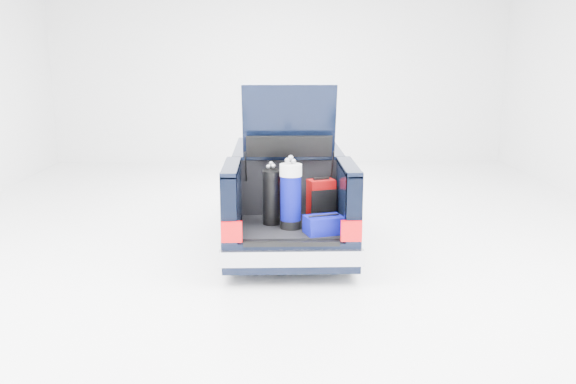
{
  "coord_description": "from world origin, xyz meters",
  "views": [
    {
      "loc": [
        -0.24,
        -9.37,
        2.85
      ],
      "look_at": [
        0.0,
        -0.5,
        0.84
      ],
      "focal_mm": 38.0,
      "sensor_mm": 36.0,
      "label": 1
    }
  ],
  "objects_px": {
    "car": "(287,194)",
    "red_suitcase": "(321,200)",
    "blue_golf_bag": "(291,196)",
    "black_golf_bag": "(271,197)",
    "blue_duffel": "(324,225)"
  },
  "relations": [
    {
      "from": "car",
      "to": "red_suitcase",
      "type": "bearing_deg",
      "value": -70.73
    },
    {
      "from": "car",
      "to": "blue_golf_bag",
      "type": "height_order",
      "value": "car"
    },
    {
      "from": "red_suitcase",
      "to": "black_golf_bag",
      "type": "height_order",
      "value": "black_golf_bag"
    },
    {
      "from": "red_suitcase",
      "to": "black_golf_bag",
      "type": "xyz_separation_m",
      "value": [
        -0.69,
        -0.25,
        0.1
      ]
    },
    {
      "from": "black_golf_bag",
      "to": "blue_golf_bag",
      "type": "distance_m",
      "value": 0.31
    },
    {
      "from": "car",
      "to": "red_suitcase",
      "type": "distance_m",
      "value": 1.35
    },
    {
      "from": "blue_golf_bag",
      "to": "black_golf_bag",
      "type": "bearing_deg",
      "value": 165.39
    },
    {
      "from": "car",
      "to": "red_suitcase",
      "type": "relative_size",
      "value": 7.83
    },
    {
      "from": "red_suitcase",
      "to": "black_golf_bag",
      "type": "bearing_deg",
      "value": -177.64
    },
    {
      "from": "black_golf_bag",
      "to": "blue_golf_bag",
      "type": "xyz_separation_m",
      "value": [
        0.26,
        -0.17,
        0.06
      ]
    },
    {
      "from": "black_golf_bag",
      "to": "blue_golf_bag",
      "type": "bearing_deg",
      "value": -37.47
    },
    {
      "from": "black_golf_bag",
      "to": "car",
      "type": "bearing_deg",
      "value": 77.59
    },
    {
      "from": "car",
      "to": "black_golf_bag",
      "type": "distance_m",
      "value": 1.57
    },
    {
      "from": "red_suitcase",
      "to": "car",
      "type": "bearing_deg",
      "value": 91.65
    },
    {
      "from": "car",
      "to": "blue_duffel",
      "type": "bearing_deg",
      "value": -77.78
    }
  ]
}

